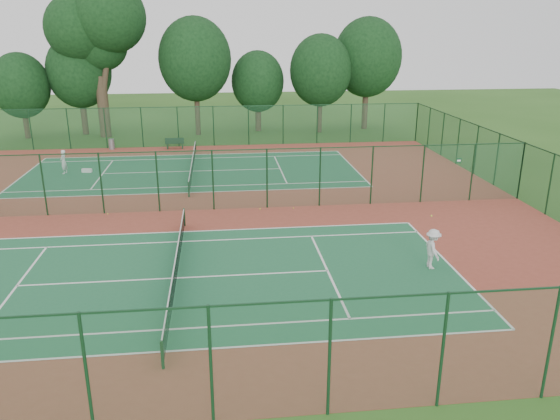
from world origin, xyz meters
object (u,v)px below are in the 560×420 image
object	(u,v)px
player_near	(433,249)
bench	(175,143)
kit_bag	(87,171)
player_far	(64,162)
trash_bin	(112,144)
big_tree	(97,27)

from	to	relation	value
player_near	bench	size ratio (longest dim) A/B	1.11
bench	kit_bag	size ratio (longest dim) A/B	2.26
player_far	trash_bin	world-z (taller)	player_far
bench	kit_bag	xyz separation A→B (m)	(-5.78, -7.44, -0.37)
player_far	player_near	bearing A→B (deg)	58.68
bench	kit_bag	distance (m)	9.43
player_near	trash_bin	xyz separation A→B (m)	(-18.15, 26.67, -0.45)
player_far	trash_bin	size ratio (longest dim) A/B	1.91
trash_bin	kit_bag	size ratio (longest dim) A/B	1.26
player_far	kit_bag	xyz separation A→B (m)	(1.50, 0.19, -0.73)
kit_bag	big_tree	bearing A→B (deg)	104.86
kit_bag	player_near	bearing A→B (deg)	-34.86
big_tree	trash_bin	bearing A→B (deg)	-76.60
big_tree	player_far	bearing A→B (deg)	-91.66
kit_bag	big_tree	size ratio (longest dim) A/B	0.05
player_far	kit_bag	bearing A→B (deg)	108.64
player_near	kit_bag	size ratio (longest dim) A/B	2.50
bench	big_tree	size ratio (longest dim) A/B	0.11
player_near	kit_bag	world-z (taller)	player_near
trash_bin	big_tree	xyz separation A→B (m)	(-1.47, 6.19, 9.53)
player_far	big_tree	bearing A→B (deg)	-170.16
player_near	bench	xyz separation A→B (m)	(-12.76, 26.19, -0.39)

